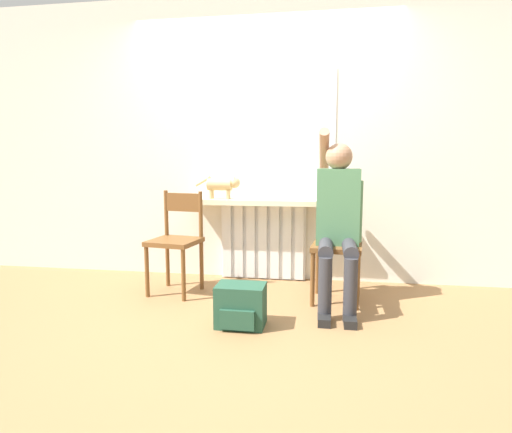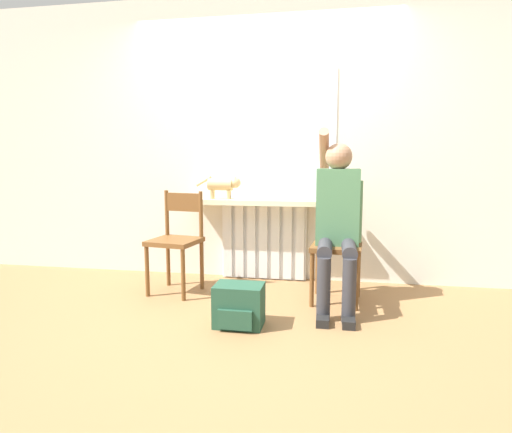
% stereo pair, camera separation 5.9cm
% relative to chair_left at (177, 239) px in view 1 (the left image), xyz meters
% --- Properties ---
extents(ground_plane, '(12.00, 12.00, 0.00)m').
position_rel_chair_left_xyz_m(ground_plane, '(0.69, -0.61, -0.47)').
color(ground_plane, olive).
extents(wall_with_window, '(7.00, 0.06, 2.70)m').
position_rel_chair_left_xyz_m(wall_with_window, '(0.69, 0.62, 0.88)').
color(wall_with_window, silver).
rests_on(wall_with_window, ground_plane).
extents(radiator, '(0.83, 0.08, 0.74)m').
position_rel_chair_left_xyz_m(radiator, '(0.69, 0.54, -0.10)').
color(radiator, white).
rests_on(radiator, ground_plane).
extents(windowsill, '(1.40, 0.27, 0.05)m').
position_rel_chair_left_xyz_m(windowsill, '(0.69, 0.46, 0.30)').
color(windowsill, beige).
rests_on(windowsill, radiator).
extents(window_glass, '(1.35, 0.01, 1.20)m').
position_rel_chair_left_xyz_m(window_glass, '(0.69, 0.59, 0.92)').
color(window_glass, white).
rests_on(window_glass, windowsill).
extents(chair_left, '(0.45, 0.45, 0.89)m').
position_rel_chair_left_xyz_m(chair_left, '(0.00, 0.00, 0.00)').
color(chair_left, brown).
rests_on(chair_left, ground_plane).
extents(chair_right, '(0.43, 0.43, 0.89)m').
position_rel_chair_left_xyz_m(chair_right, '(1.38, 0.00, 0.00)').
color(chair_right, brown).
rests_on(chair_right, ground_plane).
extents(person, '(0.36, 1.01, 1.41)m').
position_rel_chair_left_xyz_m(person, '(1.38, -0.11, 0.25)').
color(person, '#333338').
rests_on(person, ground_plane).
extents(cat, '(0.44, 0.12, 0.22)m').
position_rel_chair_left_xyz_m(cat, '(0.32, 0.42, 0.46)').
color(cat, '#DBB77A').
rests_on(cat, windowsill).
extents(backpack, '(0.34, 0.27, 0.30)m').
position_rel_chair_left_xyz_m(backpack, '(0.71, -0.68, -0.33)').
color(backpack, '#234C38').
rests_on(backpack, ground_plane).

